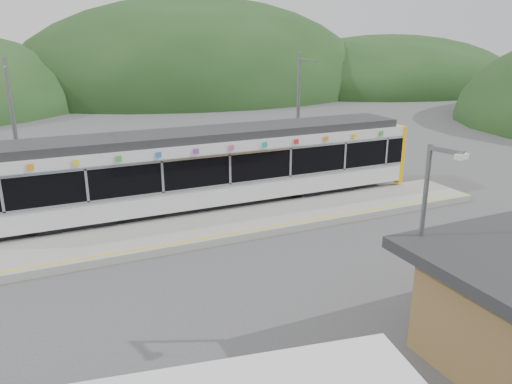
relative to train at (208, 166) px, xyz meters
name	(u,v)px	position (x,y,z in m)	size (l,w,h in m)	color
ground	(242,262)	(-0.88, -6.00, -2.06)	(120.00, 120.00, 0.00)	#4C4C4F
hills	(314,198)	(5.31, -0.71, -2.06)	(146.00, 149.00, 26.00)	#1E3D19
platform	(211,228)	(-0.88, -2.70, -1.91)	(26.00, 3.20, 0.30)	#9E9E99
yellow_line	(222,235)	(-0.88, -4.00, -1.76)	(26.00, 0.10, 0.01)	yellow
train	(208,166)	(0.00, 0.00, 0.00)	(20.44, 3.01, 3.74)	black
catenary_mast_west	(16,136)	(-7.88, 2.56, 1.58)	(0.18, 1.80, 7.00)	slate
catenary_mast_east	(298,116)	(6.12, 2.56, 1.58)	(0.18, 1.80, 7.00)	slate
lamp_post	(425,229)	(1.45, -12.36, 1.15)	(0.38, 1.00, 5.36)	slate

